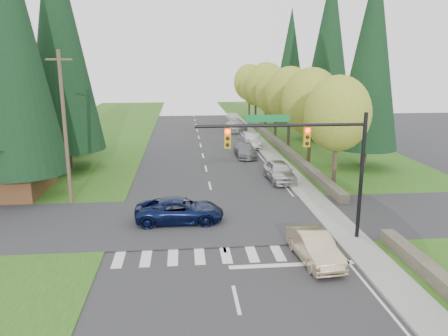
{
  "coord_description": "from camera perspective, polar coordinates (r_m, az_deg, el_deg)",
  "views": [
    {
      "loc": [
        -1.99,
        -16.59,
        9.3
      ],
      "look_at": [
        0.53,
        9.73,
        2.8
      ],
      "focal_mm": 35.0,
      "sensor_mm": 36.0,
      "label": 1
    }
  ],
  "objects": [
    {
      "name": "decid_tree_4",
      "position": [
        59.76,
        5.52,
        10.64
      ],
      "size": [
        5.4,
        5.4,
        9.18
      ],
      "color": "#38281C",
      "rests_on": "ground"
    },
    {
      "name": "parked_car_d",
      "position": [
        58.7,
        1.0,
        5.4
      ],
      "size": [
        1.77,
        4.25,
        1.44
      ],
      "primitive_type": "imported",
      "rotation": [
        0.0,
        0.0,
        -0.02
      ],
      "color": "silver",
      "rests_on": "ground"
    },
    {
      "name": "parked_car_e",
      "position": [
        60.69,
        1.77,
        5.64
      ],
      "size": [
        2.52,
        4.89,
        1.36
      ],
      "primitive_type": "imported",
      "rotation": [
        0.0,
        0.0,
        0.14
      ],
      "color": "#9A9B9F",
      "rests_on": "ground"
    },
    {
      "name": "traffic_signal",
      "position": [
        22.45,
        11.1,
        2.46
      ],
      "size": [
        8.7,
        0.37,
        6.8
      ],
      "color": "black",
      "rests_on": "ground"
    },
    {
      "name": "decid_tree_0",
      "position": [
        32.78,
        14.63,
        6.88
      ],
      "size": [
        4.8,
        4.8,
        8.37
      ],
      "color": "#38281C",
      "rests_on": "ground"
    },
    {
      "name": "parked_car_b",
      "position": [
        43.5,
        2.82,
        2.37
      ],
      "size": [
        1.95,
        4.73,
        1.37
      ],
      "primitive_type": "imported",
      "rotation": [
        0.0,
        0.0,
        0.01
      ],
      "color": "slate",
      "rests_on": "ground"
    },
    {
      "name": "conifer_w_e",
      "position": [
        46.19,
        -21.22,
        14.14
      ],
      "size": [
        5.78,
        5.78,
        18.8
      ],
      "color": "#38281C",
      "rests_on": "ground"
    },
    {
      "name": "curb_east",
      "position": [
        40.49,
        6.13,
        0.55
      ],
      "size": [
        0.2,
        80.0,
        0.13
      ],
      "primitive_type": "cube",
      "color": "gray",
      "rests_on": "ground"
    },
    {
      "name": "conifer_w_c",
      "position": [
        39.92,
        -20.81,
        15.81
      ],
      "size": [
        6.46,
        6.46,
        20.8
      ],
      "color": "#38281C",
      "rests_on": "ground"
    },
    {
      "name": "decid_tree_1",
      "position": [
        39.41,
        11.32,
        8.45
      ],
      "size": [
        5.2,
        5.2,
        8.8
      ],
      "color": "#38281C",
      "rests_on": "ground"
    },
    {
      "name": "conifer_w_a",
      "position": [
        32.55,
        -26.21,
        15.08
      ],
      "size": [
        6.12,
        6.12,
        19.8
      ],
      "color": "#38281C",
      "rests_on": "ground"
    },
    {
      "name": "conifer_e_a",
      "position": [
        39.93,
        18.69,
        13.81
      ],
      "size": [
        5.44,
        5.44,
        17.8
      ],
      "color": "#38281C",
      "rests_on": "ground"
    },
    {
      "name": "decid_tree_5",
      "position": [
        66.63,
        4.19,
        10.53
      ],
      "size": [
        4.8,
        4.8,
        8.3
      ],
      "color": "#38281C",
      "rests_on": "ground"
    },
    {
      "name": "sidewalk_east",
      "position": [
        40.66,
        7.3,
        0.57
      ],
      "size": [
        1.8,
        80.0,
        0.13
      ],
      "primitive_type": "cube",
      "color": "gray",
      "rests_on": "ground"
    },
    {
      "name": "parked_car_a",
      "position": [
        34.89,
        7.26,
        -0.4
      ],
      "size": [
        2.09,
        4.77,
        1.6
      ],
      "primitive_type": "imported",
      "rotation": [
        0.0,
        0.0,
        0.04
      ],
      "color": "#BBBBC0",
      "rests_on": "ground"
    },
    {
      "name": "decid_tree_6",
      "position": [
        73.53,
        3.35,
        11.11
      ],
      "size": [
        5.2,
        5.2,
        8.86
      ],
      "color": "#38281C",
      "rests_on": "ground"
    },
    {
      "name": "ground",
      "position": [
        19.12,
        1.23,
        -15.29
      ],
      "size": [
        120.0,
        120.0,
        0.0
      ],
      "primitive_type": "plane",
      "color": "#28282B",
      "rests_on": "ground"
    },
    {
      "name": "parked_car_c",
      "position": [
        48.1,
        3.7,
        3.58
      ],
      "size": [
        2.11,
        4.87,
        1.56
      ],
      "primitive_type": "imported",
      "rotation": [
        0.0,
        0.0,
        -0.1
      ],
      "color": "#BBBBC0",
      "rests_on": "ground"
    },
    {
      "name": "cross_street",
      "position": [
        26.37,
        -0.8,
        -6.85
      ],
      "size": [
        120.0,
        8.0,
        0.1
      ],
      "primitive_type": "cube",
      "color": "#28282B",
      "rests_on": "ground"
    },
    {
      "name": "sedan_champagne",
      "position": [
        21.49,
        11.74,
        -10.1
      ],
      "size": [
        1.89,
        4.37,
        1.4
      ],
      "primitive_type": "imported",
      "rotation": [
        0.0,
        0.0,
        0.1
      ],
      "color": "#CAAF86",
      "rests_on": "ground"
    },
    {
      "name": "grass_east",
      "position": [
        40.61,
        16.35,
        0.05
      ],
      "size": [
        14.0,
        110.0,
        0.06
      ],
      "primitive_type": "cube",
      "color": "#2A5115",
      "rests_on": "ground"
    },
    {
      "name": "conifer_e_b",
      "position": [
        53.39,
        13.56,
        15.05
      ],
      "size": [
        6.12,
        6.12,
        19.8
      ],
      "color": "#38281C",
      "rests_on": "ground"
    },
    {
      "name": "utility_pole",
      "position": [
        29.85,
        -20.07,
        4.97
      ],
      "size": [
        1.6,
        0.24,
        10.0
      ],
      "color": "#473828",
      "rests_on": "ground"
    },
    {
      "name": "stone_wall_north",
      "position": [
        48.61,
        7.22,
        3.09
      ],
      "size": [
        0.7,
        40.0,
        0.7
      ],
      "primitive_type": "cube",
      "color": "#4C4438",
      "rests_on": "ground"
    },
    {
      "name": "grass_west",
      "position": [
        39.32,
        -21.56,
        -0.81
      ],
      "size": [
        14.0,
        110.0,
        0.06
      ],
      "primitive_type": "cube",
      "color": "#2A5115",
      "rests_on": "ground"
    },
    {
      "name": "conifer_e_c",
      "position": [
        66.54,
        8.68,
        13.65
      ],
      "size": [
        5.1,
        5.1,
        16.8
      ],
      "color": "#38281C",
      "rests_on": "ground"
    },
    {
      "name": "decid_tree_3",
      "position": [
        52.92,
        6.85,
        9.78
      ],
      "size": [
        5.0,
        5.0,
        8.55
      ],
      "color": "#38281C",
      "rests_on": "ground"
    },
    {
      "name": "decid_tree_2",
      "position": [
        46.07,
        8.59,
        9.46
      ],
      "size": [
        5.0,
        5.0,
        8.82
      ],
      "color": "#38281C",
      "rests_on": "ground"
    },
    {
      "name": "suv_navy",
      "position": [
        25.99,
        -5.81,
        -5.54
      ],
      "size": [
        5.2,
        2.41,
        1.44
      ],
      "primitive_type": "imported",
      "rotation": [
        0.0,
        0.0,
        1.57
      ],
      "color": "#0B1338",
      "rests_on": "ground"
    }
  ]
}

